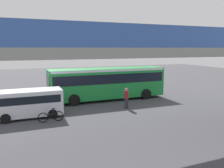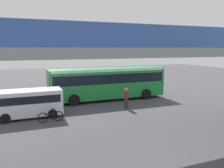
# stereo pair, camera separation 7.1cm
# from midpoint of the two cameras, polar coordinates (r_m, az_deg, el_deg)

# --- Properties ---
(ground) EXTENTS (80.00, 80.00, 0.00)m
(ground) POSITION_cam_midpoint_polar(r_m,az_deg,el_deg) (23.94, 1.79, -3.44)
(ground) COLOR #424247
(city_bus) EXTENTS (11.54, 2.85, 3.15)m
(city_bus) POSITION_cam_midpoint_polar(r_m,az_deg,el_deg) (22.82, -1.03, 0.76)
(city_bus) COLOR #1E8C38
(city_bus) RESTS_ON ground
(parked_van) EXTENTS (4.80, 2.17, 2.05)m
(parked_van) POSITION_cam_midpoint_polar(r_m,az_deg,el_deg) (18.17, -19.92, -4.14)
(parked_van) COLOR silver
(parked_van) RESTS_ON ground
(bicycle_black) EXTENTS (1.77, 0.44, 0.96)m
(bicycle_black) POSITION_cam_midpoint_polar(r_m,az_deg,el_deg) (16.76, -14.89, -7.83)
(bicycle_black) COLOR black
(bicycle_black) RESTS_ON ground
(pedestrian) EXTENTS (0.38, 0.38, 1.79)m
(pedestrian) POSITION_cam_midpoint_polar(r_m,az_deg,el_deg) (19.60, 3.65, -3.57)
(pedestrian) COLOR #2D2D38
(pedestrian) RESTS_ON ground
(traffic_sign) EXTENTS (0.08, 0.60, 2.80)m
(traffic_sign) POSITION_cam_midpoint_polar(r_m,az_deg,el_deg) (28.36, 5.60, 2.33)
(traffic_sign) COLOR slate
(traffic_sign) RESTS_ON ground
(lane_dash_leftmost) EXTENTS (2.00, 0.20, 0.01)m
(lane_dash_leftmost) POSITION_cam_midpoint_polar(r_m,az_deg,el_deg) (29.16, 10.44, -1.35)
(lane_dash_leftmost) COLOR silver
(lane_dash_leftmost) RESTS_ON ground
(lane_dash_left) EXTENTS (2.00, 0.20, 0.01)m
(lane_dash_left) POSITION_cam_midpoint_polar(r_m,az_deg,el_deg) (27.28, 3.29, -1.92)
(lane_dash_left) COLOR silver
(lane_dash_left) RESTS_ON ground
(lane_dash_centre) EXTENTS (2.00, 0.20, 0.01)m
(lane_dash_centre) POSITION_cam_midpoint_polar(r_m,az_deg,el_deg) (25.88, -4.78, -2.52)
(lane_dash_centre) COLOR silver
(lane_dash_centre) RESTS_ON ground
(lane_dash_right) EXTENTS (2.00, 0.20, 0.01)m
(lane_dash_right) POSITION_cam_midpoint_polar(r_m,az_deg,el_deg) (25.05, -13.59, -3.13)
(lane_dash_right) COLOR silver
(lane_dash_right) RESTS_ON ground
(pedestrian_overpass) EXTENTS (25.62, 2.60, 6.24)m
(pedestrian_overpass) POSITION_cam_midpoint_polar(r_m,az_deg,el_deg) (14.36, 18.88, 6.14)
(pedestrian_overpass) COLOR gray
(pedestrian_overpass) RESTS_ON ground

